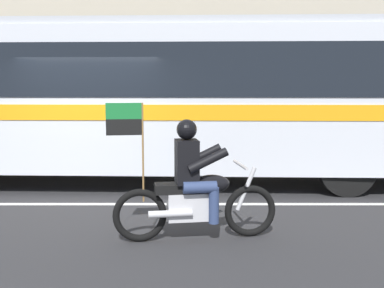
# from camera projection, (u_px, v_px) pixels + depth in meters

# --- Properties ---
(ground_plane) EXTENTS (60.00, 60.00, 0.00)m
(ground_plane) POSITION_uv_depth(u_px,v_px,m) (92.00, 196.00, 8.25)
(ground_plane) COLOR #2B2B2D
(sidewalk_curb) EXTENTS (28.00, 3.80, 0.15)m
(sidewalk_curb) POSITION_uv_depth(u_px,v_px,m) (131.00, 153.00, 13.31)
(sidewalk_curb) COLOR #A39E93
(sidewalk_curb) RESTS_ON ground_plane
(lane_center_stripe) EXTENTS (26.60, 0.14, 0.01)m
(lane_center_stripe) POSITION_uv_depth(u_px,v_px,m) (84.00, 204.00, 7.66)
(lane_center_stripe) COLOR silver
(lane_center_stripe) RESTS_ON ground_plane
(transit_bus) EXTENTS (12.86, 3.05, 3.22)m
(transit_bus) POSITION_uv_depth(u_px,v_px,m) (160.00, 92.00, 9.21)
(transit_bus) COLOR silver
(transit_bus) RESTS_ON ground_plane
(motorcycle_with_rider) EXTENTS (2.18, 0.70, 1.78)m
(motorcycle_with_rider) POSITION_uv_depth(u_px,v_px,m) (196.00, 189.00, 5.80)
(motorcycle_with_rider) COLOR black
(motorcycle_with_rider) RESTS_ON ground_plane
(fire_hydrant) EXTENTS (0.22, 0.30, 0.75)m
(fire_hydrant) POSITION_uv_depth(u_px,v_px,m) (52.00, 141.00, 12.45)
(fire_hydrant) COLOR #4C8C3F
(fire_hydrant) RESTS_ON sidewalk_curb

